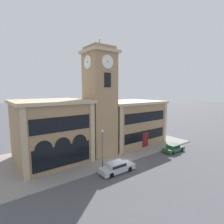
% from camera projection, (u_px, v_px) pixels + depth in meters
% --- Properties ---
extents(ground_plane, '(300.00, 300.00, 0.00)m').
position_uv_depth(ground_plane, '(121.00, 165.00, 25.73)').
color(ground_plane, '#4C4C51').
extents(sidewalk_kerb, '(38.54, 15.04, 0.15)m').
position_uv_depth(sidewalk_kerb, '(94.00, 150.00, 31.67)').
color(sidewalk_kerb, gray).
rests_on(sidewalk_kerb, ground_plane).
extents(clock_tower, '(5.01, 5.01, 19.02)m').
position_uv_depth(clock_tower, '(100.00, 102.00, 28.93)').
color(clock_tower, '#9E7F5B').
rests_on(clock_tower, ground_plane).
extents(town_hall_left_wing, '(10.66, 10.41, 9.48)m').
position_uv_depth(town_hall_left_wing, '(51.00, 130.00, 27.11)').
color(town_hall_left_wing, '#9E7F5B').
rests_on(town_hall_left_wing, ground_plane).
extents(town_hall_right_wing, '(13.51, 10.41, 8.69)m').
position_uv_depth(town_hall_right_wing, '(128.00, 121.00, 36.94)').
color(town_hall_right_wing, '#9E7F5B').
rests_on(town_hall_right_wing, ground_plane).
extents(parked_car_near, '(4.96, 1.96, 1.40)m').
position_uv_depth(parked_car_near, '(117.00, 167.00, 23.39)').
color(parked_car_near, '#B2B7C1').
rests_on(parked_car_near, ground_plane).
extents(parked_car_mid, '(4.26, 1.89, 1.36)m').
position_uv_depth(parked_car_mid, '(173.00, 148.00, 31.17)').
color(parked_car_mid, '#285633').
rests_on(parked_car_mid, ground_plane).
extents(street_lamp, '(0.36, 0.36, 5.54)m').
position_uv_depth(street_lamp, '(102.00, 143.00, 23.71)').
color(street_lamp, '#4C4C51').
rests_on(street_lamp, sidewalk_kerb).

